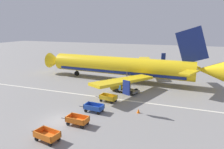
% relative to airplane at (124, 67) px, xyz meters
% --- Properties ---
extents(ground_plane, '(220.00, 220.00, 0.00)m').
position_rel_airplane_xyz_m(ground_plane, '(-1.83, -20.28, -3.05)').
color(ground_plane, gray).
extents(apron_stripe, '(120.00, 0.36, 0.01)m').
position_rel_airplane_xyz_m(apron_stripe, '(-1.83, -10.86, -3.05)').
color(apron_stripe, silver).
rests_on(apron_stripe, ground).
extents(airplane, '(37.63, 30.26, 11.34)m').
position_rel_airplane_xyz_m(airplane, '(0.00, 0.00, 0.00)').
color(airplane, yellow).
rests_on(airplane, ground).
extents(baggage_cart_nearest, '(3.62, 1.81, 1.07)m').
position_rel_airplane_xyz_m(baggage_cart_nearest, '(-0.45, -24.43, -2.45)').
color(baggage_cart_nearest, orange).
rests_on(baggage_cart_nearest, ground).
extents(baggage_cart_second_in_row, '(3.59, 1.54, 1.07)m').
position_rel_airplane_xyz_m(baggage_cart_second_in_row, '(0.70, -20.45, -2.45)').
color(baggage_cart_second_in_row, orange).
rests_on(baggage_cart_second_in_row, ground).
extents(baggage_cart_third_in_row, '(3.59, 1.54, 1.07)m').
position_rel_airplane_xyz_m(baggage_cart_third_in_row, '(0.91, -16.45, -2.45)').
color(baggage_cart_third_in_row, '#234CB2').
rests_on(baggage_cart_third_in_row, ground).
extents(baggage_cart_fourth_in_row, '(3.62, 1.78, 1.07)m').
position_rel_airplane_xyz_m(baggage_cart_fourth_in_row, '(1.35, -12.32, -2.45)').
color(baggage_cart_fourth_in_row, gold).
rests_on(baggage_cart_fourth_in_row, ground).
extents(service_truck_beside_carts, '(4.74, 3.14, 2.10)m').
position_rel_airplane_xyz_m(service_truck_beside_carts, '(1.87, -6.99, -1.95)').
color(service_truck_beside_carts, slate).
rests_on(service_truck_beside_carts, ground).
extents(traffic_cone_near_plane, '(0.44, 0.44, 0.58)m').
position_rel_airplane_xyz_m(traffic_cone_near_plane, '(6.58, -14.75, -2.76)').
color(traffic_cone_near_plane, orange).
rests_on(traffic_cone_near_plane, ground).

